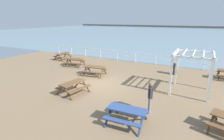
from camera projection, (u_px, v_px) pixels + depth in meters
name	position (u px, v px, depth m)	size (l,w,h in m)	color
ground_plane	(99.00, 85.00, 13.32)	(30.00, 24.00, 0.20)	#846B4C
sea_band	(183.00, 33.00, 58.09)	(142.00, 90.00, 0.01)	gray
distant_shoreline	(193.00, 28.00, 94.61)	(142.00, 6.00, 1.80)	#4C4C47
seaward_railing	(136.00, 55.00, 19.65)	(23.07, 0.07, 1.08)	white
picnic_table_near_left	(73.00, 85.00, 11.43)	(1.77, 2.01, 0.80)	brown
picnic_table_near_right	(75.00, 60.00, 18.05)	(2.04, 1.81, 0.80)	brown
picnic_table_far_left	(127.00, 112.00, 8.10)	(1.89, 1.64, 0.80)	#334C84
picnic_table_far_right	(63.00, 55.00, 20.90)	(1.57, 1.83, 0.80)	brown
picnic_table_seaward	(95.00, 69.00, 15.12)	(1.99, 1.76, 0.80)	brown
visitor	(150.00, 96.00, 8.97)	(0.32, 0.51, 1.66)	slate
lattice_pergola	(193.00, 63.00, 11.23)	(2.45, 2.57, 2.70)	white
litter_bin	(174.00, 69.00, 15.39)	(0.55, 0.55, 0.95)	#2D2D33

